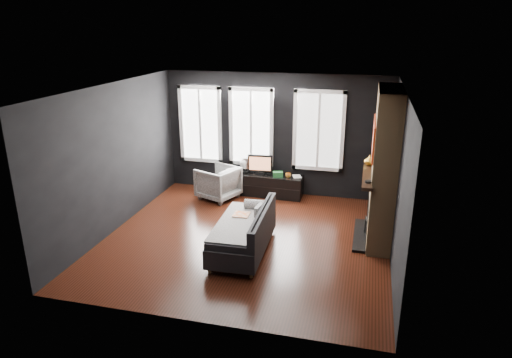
% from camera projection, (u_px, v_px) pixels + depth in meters
% --- Properties ---
extents(floor, '(5.00, 5.00, 0.00)m').
position_uv_depth(floor, '(247.00, 239.00, 8.25)').
color(floor, black).
rests_on(floor, ground).
extents(ceiling, '(5.00, 5.00, 0.00)m').
position_uv_depth(ceiling, '(246.00, 88.00, 7.37)').
color(ceiling, white).
rests_on(ceiling, ground).
extents(wall_back, '(5.00, 0.02, 2.70)m').
position_uv_depth(wall_back, '(276.00, 135.00, 10.11)').
color(wall_back, black).
rests_on(wall_back, ground).
extents(wall_left, '(0.02, 5.00, 2.70)m').
position_uv_depth(wall_left, '(115.00, 158.00, 8.38)').
color(wall_left, black).
rests_on(wall_left, ground).
extents(wall_right, '(0.02, 5.00, 2.70)m').
position_uv_depth(wall_right, '(398.00, 179.00, 7.24)').
color(wall_right, black).
rests_on(wall_right, ground).
extents(windows, '(4.00, 0.16, 1.76)m').
position_uv_depth(windows, '(256.00, 87.00, 9.84)').
color(windows, white).
rests_on(windows, wall_back).
extents(fireplace, '(0.70, 1.62, 2.70)m').
position_uv_depth(fireplace, '(384.00, 167.00, 7.83)').
color(fireplace, '#93724C').
rests_on(fireplace, floor).
extents(sofa, '(0.96, 1.84, 0.78)m').
position_uv_depth(sofa, '(243.00, 230.00, 7.68)').
color(sofa, '#232326').
rests_on(sofa, floor).
extents(stripe_pillow, '(0.10, 0.30, 0.30)m').
position_uv_depth(stripe_pillow, '(259.00, 213.00, 7.92)').
color(stripe_pillow, gray).
rests_on(stripe_pillow, sofa).
extents(armchair, '(0.96, 0.98, 0.79)m').
position_uv_depth(armchair, '(218.00, 181.00, 10.04)').
color(armchair, white).
rests_on(armchair, floor).
extents(media_console, '(1.43, 0.49, 0.49)m').
position_uv_depth(media_console, '(271.00, 185.00, 10.23)').
color(media_console, black).
rests_on(media_console, floor).
extents(monitor, '(0.57, 0.16, 0.50)m').
position_uv_depth(monitor, '(260.00, 163.00, 10.15)').
color(monitor, black).
rests_on(monitor, media_console).
extents(desk_fan, '(0.28, 0.28, 0.36)m').
position_uv_depth(desk_fan, '(245.00, 165.00, 10.26)').
color(desk_fan, '#A9A9A9').
rests_on(desk_fan, media_console).
extents(mug, '(0.15, 0.13, 0.12)m').
position_uv_depth(mug, '(288.00, 175.00, 9.99)').
color(mug, orange).
rests_on(mug, media_console).
extents(book, '(0.17, 0.07, 0.24)m').
position_uv_depth(book, '(293.00, 172.00, 9.99)').
color(book, '#C3B795').
rests_on(book, media_console).
extents(storage_box, '(0.24, 0.19, 0.12)m').
position_uv_depth(storage_box, '(278.00, 174.00, 10.04)').
color(storage_box, '#246831').
rests_on(storage_box, media_console).
extents(mantel_vase, '(0.21, 0.22, 0.19)m').
position_uv_depth(mantel_vase, '(370.00, 160.00, 8.31)').
color(mantel_vase, gold).
rests_on(mantel_vase, fireplace).
extents(mantel_clock, '(0.13, 0.13, 0.04)m').
position_uv_depth(mantel_clock, '(368.00, 182.00, 7.42)').
color(mantel_clock, black).
rests_on(mantel_clock, fireplace).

